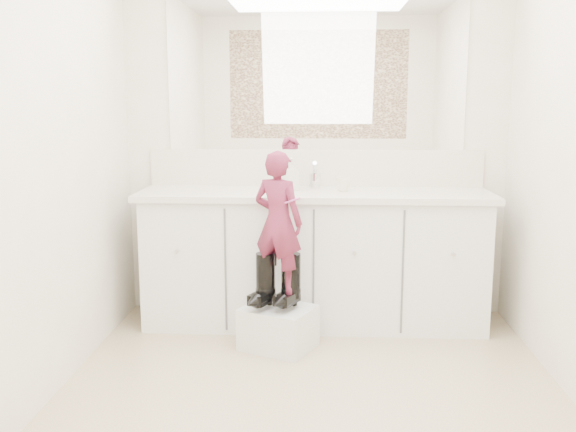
{
  "coord_description": "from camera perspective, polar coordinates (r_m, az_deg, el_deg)",
  "views": [
    {
      "loc": [
        0.04,
        -2.91,
        1.46
      ],
      "look_at": [
        -0.15,
        0.7,
        0.82
      ],
      "focal_mm": 40.0,
      "sensor_mm": 36.0,
      "label": 1
    }
  ],
  "objects": [
    {
      "name": "floor",
      "position": [
        3.26,
        2.0,
        -16.57
      ],
      "size": [
        3.0,
        3.0,
        0.0
      ],
      "primitive_type": "plane",
      "color": "#947861",
      "rests_on": "ground"
    },
    {
      "name": "wall_back",
      "position": [
        4.42,
        2.44,
        6.7
      ],
      "size": [
        2.6,
        0.0,
        2.6
      ],
      "primitive_type": "plane",
      "rotation": [
        1.57,
        0.0,
        0.0
      ],
      "color": "beige",
      "rests_on": "floor"
    },
    {
      "name": "wall_front",
      "position": [
        1.44,
        1.24,
        -0.45
      ],
      "size": [
        2.6,
        0.0,
        2.6
      ],
      "primitive_type": "plane",
      "rotation": [
        -1.57,
        0.0,
        0.0
      ],
      "color": "beige",
      "rests_on": "floor"
    },
    {
      "name": "wall_left",
      "position": [
        3.22,
        -21.78,
        4.71
      ],
      "size": [
        0.0,
        3.0,
        3.0
      ],
      "primitive_type": "plane",
      "rotation": [
        1.57,
        0.0,
        1.57
      ],
      "color": "beige",
      "rests_on": "floor"
    },
    {
      "name": "vanity_cabinet",
      "position": [
        4.26,
        2.33,
        -3.98
      ],
      "size": [
        2.2,
        0.55,
        0.85
      ],
      "primitive_type": "cube",
      "color": "silver",
      "rests_on": "floor"
    },
    {
      "name": "countertop",
      "position": [
        4.16,
        2.37,
        1.92
      ],
      "size": [
        2.28,
        0.58,
        0.04
      ],
      "primitive_type": "cube",
      "color": "beige",
      "rests_on": "vanity_cabinet"
    },
    {
      "name": "backsplash",
      "position": [
        4.42,
        2.42,
        4.29
      ],
      "size": [
        2.28,
        0.03,
        0.25
      ],
      "primitive_type": "cube",
      "color": "beige",
      "rests_on": "countertop"
    },
    {
      "name": "mirror",
      "position": [
        4.4,
        2.49,
        12.41
      ],
      "size": [
        2.0,
        0.02,
        1.0
      ],
      "primitive_type": "cube",
      "color": "white",
      "rests_on": "wall_back"
    },
    {
      "name": "dot_panel",
      "position": [
        1.43,
        1.32,
        17.6
      ],
      "size": [
        2.0,
        0.01,
        1.2
      ],
      "primitive_type": "cube",
      "color": "#472819",
      "rests_on": "wall_front"
    },
    {
      "name": "faucet",
      "position": [
        4.32,
        2.4,
        3.15
      ],
      "size": [
        0.08,
        0.08,
        0.1
      ],
      "primitive_type": "cylinder",
      "color": "silver",
      "rests_on": "countertop"
    },
    {
      "name": "cup",
      "position": [
        4.19,
        4.94,
        2.84
      ],
      "size": [
        0.12,
        0.12,
        0.09
      ],
      "primitive_type": "imported",
      "rotation": [
        0.0,
        0.0,
        0.31
      ],
      "color": "beige",
      "rests_on": "countertop"
    },
    {
      "name": "soap_bottle",
      "position": [
        4.23,
        0.25,
        3.77
      ],
      "size": [
        0.11,
        0.12,
        0.21
      ],
      "primitive_type": "imported",
      "rotation": [
        0.0,
        0.0,
        0.22
      ],
      "color": "beige",
      "rests_on": "countertop"
    },
    {
      "name": "step_stool",
      "position": [
        3.91,
        -0.86,
        -9.89
      ],
      "size": [
        0.5,
        0.47,
        0.25
      ],
      "primitive_type": "cube",
      "rotation": [
        0.0,
        0.0,
        -0.44
      ],
      "color": "silver",
      "rests_on": "floor"
    },
    {
      "name": "boot_left",
      "position": [
        3.82,
        -2.0,
        -5.75
      ],
      "size": [
        0.2,
        0.25,
        0.33
      ],
      "primitive_type": null,
      "rotation": [
        0.0,
        0.0,
        -0.44
      ],
      "color": "black",
      "rests_on": "step_stool"
    },
    {
      "name": "boot_right",
      "position": [
        3.81,
        0.26,
        -5.79
      ],
      "size": [
        0.2,
        0.25,
        0.33
      ],
      "primitive_type": null,
      "rotation": [
        0.0,
        0.0,
        -0.44
      ],
      "color": "black",
      "rests_on": "step_stool"
    },
    {
      "name": "toddler",
      "position": [
        3.73,
        -0.89,
        -0.55
      ],
      "size": [
        0.36,
        0.31,
        0.84
      ],
      "primitive_type": "imported",
      "rotation": [
        0.0,
        0.0,
        2.71
      ],
      "color": "#A6335F",
      "rests_on": "step_stool"
    },
    {
      "name": "toothbrush",
      "position": [
        3.65,
        0.14,
        1.3
      ],
      "size": [
        0.13,
        0.07,
        0.06
      ],
      "primitive_type": "cylinder",
      "rotation": [
        0.0,
        1.22,
        -0.44
      ],
      "color": "#D151A1",
      "rests_on": "toddler"
    }
  ]
}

